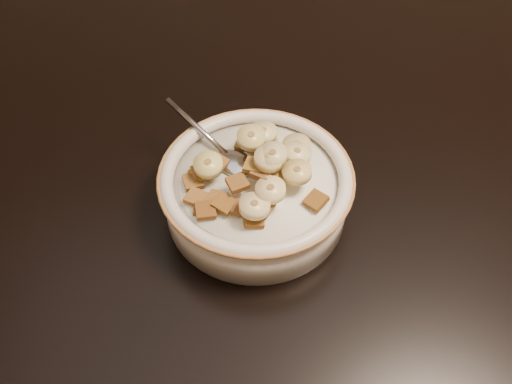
{
  "coord_description": "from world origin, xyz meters",
  "views": [
    {
      "loc": [
        -0.15,
        -0.55,
        1.26
      ],
      "look_at": [
        -0.13,
        -0.15,
        0.78
      ],
      "focal_mm": 40.0,
      "sensor_mm": 36.0,
      "label": 1
    }
  ],
  "objects_px": {
    "table": "(352,128)",
    "cereal_bowl": "(256,195)",
    "chair": "(313,55)",
    "spoon": "(235,163)"
  },
  "relations": [
    {
      "from": "table",
      "to": "cereal_bowl",
      "type": "relative_size",
      "value": 6.98
    },
    {
      "from": "chair",
      "to": "spoon",
      "type": "bearing_deg",
      "value": -128.71
    },
    {
      "from": "chair",
      "to": "cereal_bowl",
      "type": "bearing_deg",
      "value": -126.56
    },
    {
      "from": "table",
      "to": "chair",
      "type": "relative_size",
      "value": 1.6
    },
    {
      "from": "table",
      "to": "chair",
      "type": "bearing_deg",
      "value": 85.64
    },
    {
      "from": "chair",
      "to": "cereal_bowl",
      "type": "relative_size",
      "value": 4.36
    },
    {
      "from": "cereal_bowl",
      "to": "spoon",
      "type": "relative_size",
      "value": 4.17
    },
    {
      "from": "table",
      "to": "cereal_bowl",
      "type": "xyz_separation_m",
      "value": [
        -0.13,
        -0.15,
        0.04
      ]
    },
    {
      "from": "table",
      "to": "spoon",
      "type": "bearing_deg",
      "value": -142.96
    },
    {
      "from": "table",
      "to": "cereal_bowl",
      "type": "height_order",
      "value": "cereal_bowl"
    }
  ]
}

